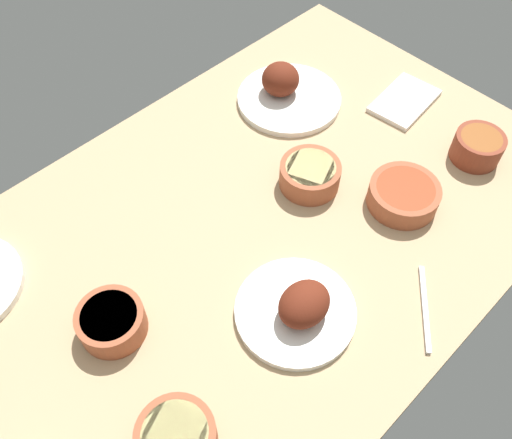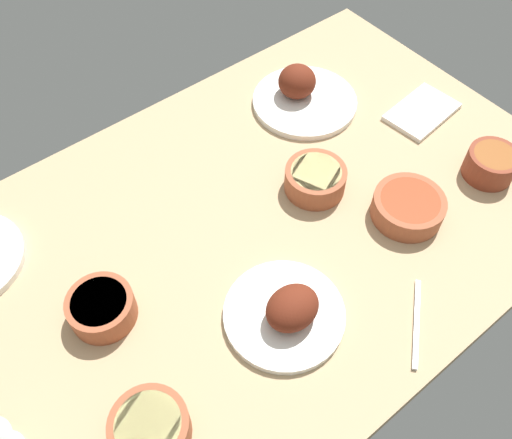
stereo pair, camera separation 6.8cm
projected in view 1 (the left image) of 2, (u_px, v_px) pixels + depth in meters
dining_table at (256, 231)px, 116.67cm from camera, size 140.00×90.00×4.00cm
plate_center_main at (286, 91)px, 136.12cm from camera, size 25.89×25.89×9.36cm
plate_far_side at (299, 308)px, 100.73cm from camera, size 22.73×22.73×8.50cm
bowl_potatoes at (176, 438)px, 86.78cm from camera, size 12.99×12.99×5.58cm
bowl_soup at (478, 146)px, 123.78cm from camera, size 11.15×11.15×6.35cm
bowl_sauce at (404, 195)px, 116.34cm from camera, size 15.06×15.06×5.09cm
bowl_pasta at (311, 175)px, 119.25cm from camera, size 13.31×13.31×5.65cm
bowl_cream at (111, 321)px, 98.65cm from camera, size 12.37×12.37×5.66cm
folded_napkin at (404, 101)px, 136.93cm from camera, size 18.81×13.16×1.20cm
fork_loose at (425, 308)px, 103.19cm from camera, size 14.47×12.29×0.80cm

